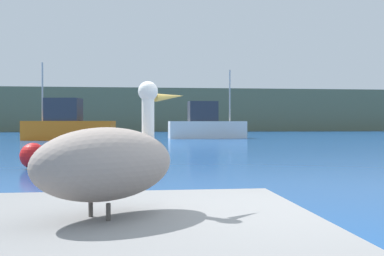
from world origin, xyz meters
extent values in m
cube|color=#5B664C|center=(0.00, 66.44, 3.04)|extent=(140.00, 11.83, 6.08)
ellipsoid|color=gray|center=(-1.40, -0.32, 1.08)|extent=(1.16, 1.11, 0.48)
cylinder|color=white|center=(-1.12, -0.07, 1.35)|extent=(0.09, 0.09, 0.38)
sphere|color=white|center=(-1.12, -0.07, 1.58)|extent=(0.14, 0.14, 0.14)
cone|color=gold|center=(-0.95, 0.08, 1.55)|extent=(0.27, 0.25, 0.09)
cylinder|color=#4C4742|center=(-1.51, -0.28, 0.79)|extent=(0.03, 0.03, 0.11)
cylinder|color=#4C4742|center=(-1.38, -0.42, 0.79)|extent=(0.03, 0.03, 0.11)
cube|color=orange|center=(-6.16, 31.40, 0.71)|extent=(6.78, 2.91, 1.42)
cube|color=#2D333D|center=(-6.56, 31.46, 2.26)|extent=(2.68, 2.08, 1.67)
cylinder|color=#B2B2B2|center=(-8.11, 31.70, 3.57)|extent=(0.12, 0.12, 4.30)
cube|color=white|center=(4.52, 33.91, 0.70)|extent=(6.32, 1.92, 1.40)
cube|color=#2D333D|center=(4.15, 33.90, 2.21)|extent=(2.36, 1.57, 1.62)
cylinder|color=#B2B2B2|center=(6.40, 33.98, 3.52)|extent=(0.12, 0.12, 4.23)
sphere|color=red|center=(-4.19, 10.39, 0.37)|extent=(0.75, 0.75, 0.75)
camera|label=1|loc=(-1.20, -3.40, 1.36)|focal=43.23mm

